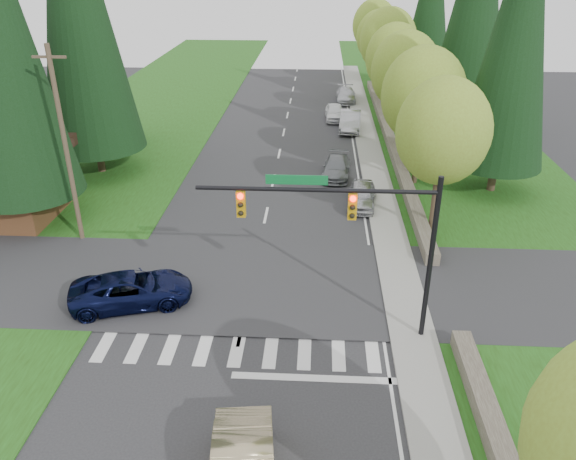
# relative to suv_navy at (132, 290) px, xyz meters

# --- Properties ---
(ground) EXTENTS (120.00, 120.00, 0.00)m
(ground) POSITION_rel_suv_navy_xyz_m (4.93, -6.12, -0.71)
(ground) COLOR #28282B
(ground) RESTS_ON ground
(grass_east) EXTENTS (14.00, 110.00, 0.06)m
(grass_east) POSITION_rel_suv_navy_xyz_m (17.93, 13.88, -0.68)
(grass_east) COLOR #224512
(grass_east) RESTS_ON ground
(grass_west) EXTENTS (14.00, 110.00, 0.06)m
(grass_west) POSITION_rel_suv_navy_xyz_m (-8.07, 13.88, -0.68)
(grass_west) COLOR #224512
(grass_west) RESTS_ON ground
(cross_street) EXTENTS (120.00, 8.00, 0.10)m
(cross_street) POSITION_rel_suv_navy_xyz_m (4.93, 1.88, -0.71)
(cross_street) COLOR #28282B
(cross_street) RESTS_ON ground
(sidewalk_east) EXTENTS (1.80, 80.00, 0.13)m
(sidewalk_east) POSITION_rel_suv_navy_xyz_m (11.83, 15.88, -0.65)
(sidewalk_east) COLOR gray
(sidewalk_east) RESTS_ON ground
(curb_east) EXTENTS (0.20, 80.00, 0.13)m
(curb_east) POSITION_rel_suv_navy_xyz_m (10.98, 15.88, -0.65)
(curb_east) COLOR gray
(curb_east) RESTS_ON ground
(stone_wall_north) EXTENTS (0.70, 40.00, 0.70)m
(stone_wall_north) POSITION_rel_suv_navy_xyz_m (13.53, 23.88, -0.36)
(stone_wall_north) COLOR #4C4438
(stone_wall_north) RESTS_ON ground
(traffic_signal) EXTENTS (8.70, 0.37, 6.80)m
(traffic_signal) POSITION_rel_suv_navy_xyz_m (9.30, -1.62, 4.27)
(traffic_signal) COLOR black
(traffic_signal) RESTS_ON ground
(utility_pole) EXTENTS (1.60, 0.24, 10.00)m
(utility_pole) POSITION_rel_suv_navy_xyz_m (-4.57, 5.88, 4.43)
(utility_pole) COLOR #473828
(utility_pole) RESTS_ON ground
(decid_tree_0) EXTENTS (4.80, 4.80, 8.37)m
(decid_tree_0) POSITION_rel_suv_navy_xyz_m (14.13, 7.88, 4.88)
(decid_tree_0) COLOR #38281C
(decid_tree_0) RESTS_ON ground
(decid_tree_1) EXTENTS (5.20, 5.20, 8.80)m
(decid_tree_1) POSITION_rel_suv_navy_xyz_m (14.23, 14.88, 5.08)
(decid_tree_1) COLOR #38281C
(decid_tree_1) RESTS_ON ground
(decid_tree_2) EXTENTS (5.00, 5.00, 8.82)m
(decid_tree_2) POSITION_rel_suv_navy_xyz_m (14.03, 21.88, 5.21)
(decid_tree_2) COLOR #38281C
(decid_tree_2) RESTS_ON ground
(decid_tree_3) EXTENTS (5.00, 5.00, 8.55)m
(decid_tree_3) POSITION_rel_suv_navy_xyz_m (14.13, 28.88, 4.95)
(decid_tree_3) COLOR #38281C
(decid_tree_3) RESTS_ON ground
(decid_tree_4) EXTENTS (5.40, 5.40, 9.18)m
(decid_tree_4) POSITION_rel_suv_navy_xyz_m (14.23, 35.88, 5.35)
(decid_tree_4) COLOR #38281C
(decid_tree_4) RESTS_ON ground
(decid_tree_5) EXTENTS (4.80, 4.80, 8.30)m
(decid_tree_5) POSITION_rel_suv_navy_xyz_m (14.03, 42.88, 4.82)
(decid_tree_5) COLOR #38281C
(decid_tree_5) RESTS_ON ground
(decid_tree_6) EXTENTS (5.20, 5.20, 8.86)m
(decid_tree_6) POSITION_rel_suv_navy_xyz_m (14.13, 49.88, 5.15)
(decid_tree_6) COLOR #38281C
(decid_tree_6) RESTS_ON ground
(conifer_w_e) EXTENTS (5.78, 5.78, 18.80)m
(conifer_w_e) POSITION_rel_suv_navy_xyz_m (-9.07, 21.88, 9.58)
(conifer_w_e) COLOR #38281C
(conifer_w_e) RESTS_ON ground
(conifer_e_a) EXTENTS (5.44, 5.44, 17.80)m
(conifer_e_a) POSITION_rel_suv_navy_xyz_m (18.93, 13.88, 9.08)
(conifer_e_a) COLOR #38281C
(conifer_e_a) RESTS_ON ground
(suv_navy) EXTENTS (5.60, 3.73, 1.43)m
(suv_navy) POSITION_rel_suv_navy_xyz_m (0.00, 0.00, 0.00)
(suv_navy) COLOR black
(suv_navy) RESTS_ON ground
(parked_car_a) EXTENTS (1.98, 4.11, 1.35)m
(parked_car_a) POSITION_rel_suv_navy_xyz_m (10.53, 11.04, -0.04)
(parked_car_a) COLOR #B6B7BB
(parked_car_a) RESTS_ON ground
(parked_car_b) EXTENTS (2.12, 4.42, 1.24)m
(parked_car_b) POSITION_rel_suv_navy_xyz_m (9.13, 15.88, -0.09)
(parked_car_b) COLOR slate
(parked_car_b) RESTS_ON ground
(parked_car_c) EXTENTS (2.06, 4.96, 1.60)m
(parked_car_c) POSITION_rel_suv_navy_xyz_m (10.53, 26.85, 0.08)
(parked_car_c) COLOR #A0A1A5
(parked_car_c) RESTS_ON ground
(parked_car_d) EXTENTS (1.77, 4.13, 1.39)m
(parked_car_d) POSITION_rel_suv_navy_xyz_m (9.29, 30.04, -0.02)
(parked_car_d) COLOR white
(parked_car_d) RESTS_ON ground
(parked_car_e) EXTENTS (1.88, 4.62, 1.34)m
(parked_car_e) POSITION_rel_suv_navy_xyz_m (10.53, 36.88, -0.04)
(parked_car_e) COLOR #BABBBF
(parked_car_e) RESTS_ON ground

